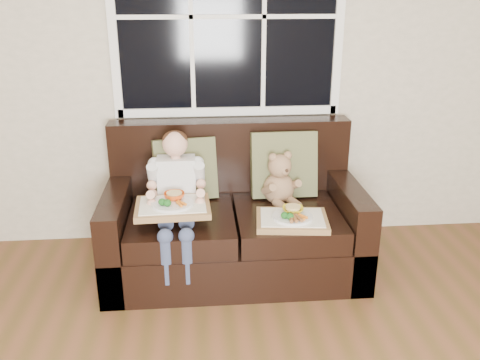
{
  "coord_description": "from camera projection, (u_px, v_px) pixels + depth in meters",
  "views": [
    {
      "loc": [
        -0.07,
        -1.15,
        1.83
      ],
      "look_at": [
        0.19,
        1.85,
        0.69
      ],
      "focal_mm": 38.0,
      "sensor_mm": 36.0,
      "label": 1
    }
  ],
  "objects": [
    {
      "name": "room_walls",
      "position": [
        228.0,
        99.0,
        1.16
      ],
      "size": [
        4.52,
        5.02,
        2.71
      ],
      "color": "beige",
      "rests_on": "ground"
    },
    {
      "name": "window_back",
      "position": [
        228.0,
        17.0,
        3.46
      ],
      "size": [
        1.62,
        0.04,
        1.37
      ],
      "color": "black",
      "rests_on": "room_walls"
    },
    {
      "name": "loveseat",
      "position": [
        234.0,
        223.0,
        3.51
      ],
      "size": [
        1.7,
        0.92,
        0.96
      ],
      "color": "black",
      "rests_on": "ground"
    },
    {
      "name": "pillow_left",
      "position": [
        185.0,
        169.0,
        3.5
      ],
      "size": [
        0.45,
        0.26,
        0.44
      ],
      "rotation": [
        -0.21,
        0.0,
        0.18
      ],
      "color": "#64663F",
      "rests_on": "loveseat"
    },
    {
      "name": "pillow_right",
      "position": [
        284.0,
        164.0,
        3.55
      ],
      "size": [
        0.46,
        0.21,
        0.47
      ],
      "rotation": [
        -0.21,
        0.0,
        0.01
      ],
      "color": "#64663F",
      "rests_on": "loveseat"
    },
    {
      "name": "child",
      "position": [
        176.0,
        188.0,
        3.25
      ],
      "size": [
        0.36,
        0.59,
        0.82
      ],
      "color": "silver",
      "rests_on": "loveseat"
    },
    {
      "name": "teddy_bear",
      "position": [
        279.0,
        182.0,
        3.44
      ],
      "size": [
        0.26,
        0.31,
        0.38
      ],
      "rotation": [
        0.0,
        0.0,
        0.33
      ],
      "color": "#A27A55",
      "rests_on": "loveseat"
    },
    {
      "name": "tray_left",
      "position": [
        173.0,
        205.0,
        3.13
      ],
      "size": [
        0.47,
        0.36,
        0.1
      ],
      "rotation": [
        0.0,
        0.0,
        0.04
      ],
      "color": "#8F6440",
      "rests_on": "child"
    },
    {
      "name": "tray_right",
      "position": [
        292.0,
        219.0,
        3.17
      ],
      "size": [
        0.48,
        0.39,
        0.1
      ],
      "rotation": [
        0.0,
        0.0,
        -0.11
      ],
      "color": "#8F6440",
      "rests_on": "loveseat"
    }
  ]
}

